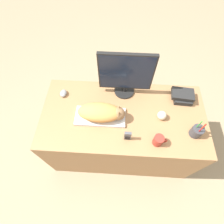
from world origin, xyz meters
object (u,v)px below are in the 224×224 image
cat (103,112)px  keyboard (100,117)px  coffee_mug (159,140)px  monitor (126,74)px  baseball (162,115)px  computer_mouse (63,93)px  book_stack (183,96)px  phone (128,136)px  pen_cup (197,131)px

cat → keyboard: bearing=180.0°
coffee_mug → keyboard: bearing=156.9°
cat → monitor: size_ratio=0.86×
coffee_mug → baseball: coffee_mug is taller
cat → monitor: 0.37m
computer_mouse → book_stack: bearing=1.0°
computer_mouse → baseball: bearing=-12.4°
keyboard → cat: (0.02, 0.00, 0.07)m
baseball → book_stack: size_ratio=0.37×
coffee_mug → phone: size_ratio=1.03×
monitor → pen_cup: monitor is taller
computer_mouse → pen_cup: 1.19m
coffee_mug → book_stack: (0.25, 0.44, -0.01)m
cat → computer_mouse: 0.45m
keyboard → monitor: 0.41m
monitor → pen_cup: (0.58, -0.40, -0.19)m
phone → coffee_mug: bearing=-5.0°
computer_mouse → pen_cup: bearing=-16.2°
cat → book_stack: 0.74m
phone → book_stack: bearing=40.8°
cat → phone: (0.21, -0.18, -0.03)m
phone → book_stack: phone is taller
cat → coffee_mug: (0.45, -0.20, -0.04)m
keyboard → cat: size_ratio=1.09×
keyboard → phone: 0.30m
pen_cup → cat: bearing=171.9°
monitor → book_stack: 0.56m
coffee_mug → baseball: size_ratio=1.44×
keyboard → book_stack: book_stack is taller
keyboard → cat: cat is taller
coffee_mug → computer_mouse: bearing=153.0°
coffee_mug → pen_cup: size_ratio=0.52×
coffee_mug → phone: 0.24m
cat → coffee_mug: bearing=-24.2°
cat → computer_mouse: bearing=150.0°
monitor → computer_mouse: 0.60m
book_stack → computer_mouse: bearing=-179.0°
keyboard → baseball: 0.52m
book_stack → monitor: bearing=174.7°
monitor → computer_mouse: bearing=-173.1°
cat → phone: size_ratio=3.69×
pen_cup → book_stack: 0.35m
coffee_mug → phone: bearing=175.0°
pen_cup → phone: bearing=-172.4°
monitor → book_stack: size_ratio=2.23×
cat → pen_cup: size_ratio=1.85×
keyboard → phone: bearing=-37.8°
computer_mouse → baseball: 0.90m
coffee_mug → phone: (-0.24, 0.02, 0.00)m
monitor → book_stack: bearing=-5.3°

